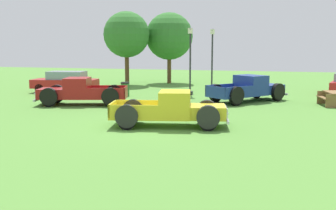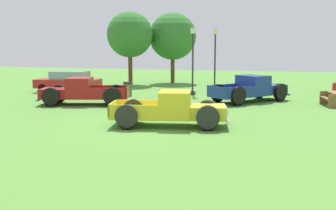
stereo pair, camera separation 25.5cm
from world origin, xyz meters
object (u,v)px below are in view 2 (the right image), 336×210
object	(u,v)px
lamp_post_far	(215,59)
oak_tree_east	(130,35)
sedan_distant_a	(69,81)
lamp_post_near	(193,60)
pickup_truck_behind_left	(79,92)
oak_tree_west	(173,36)
pickup_truck_foreground	(176,110)
trash_can	(128,89)
pickup_truck_behind_right	(254,89)

from	to	relation	value
lamp_post_far	oak_tree_east	bearing A→B (deg)	160.09
sedan_distant_a	lamp_post_near	bearing A→B (deg)	6.64
lamp_post_far	oak_tree_east	size ratio (longest dim) A/B	0.74
pickup_truck_behind_left	oak_tree_west	size ratio (longest dim) A/B	0.85
sedan_distant_a	lamp_post_far	world-z (taller)	lamp_post_far
pickup_truck_foreground	trash_can	world-z (taller)	pickup_truck_foreground
pickup_truck_behind_left	oak_tree_east	world-z (taller)	oak_tree_east
pickup_truck_foreground	lamp_post_near	distance (m)	11.23
pickup_truck_behind_right	lamp_post_far	bearing A→B (deg)	124.54
pickup_truck_behind_right	oak_tree_west	distance (m)	13.61
pickup_truck_behind_right	oak_tree_east	bearing A→B (deg)	145.77
lamp_post_far	pickup_truck_behind_right	bearing A→B (deg)	-55.46
pickup_truck_foreground	pickup_truck_behind_left	bearing A→B (deg)	147.66
oak_tree_east	pickup_truck_behind_left	bearing A→B (deg)	-81.94
pickup_truck_behind_left	trash_can	xyz separation A→B (m)	(1.13, 4.51, -0.26)
sedan_distant_a	lamp_post_near	world-z (taller)	lamp_post_near
pickup_truck_behind_right	sedan_distant_a	bearing A→B (deg)	175.34
pickup_truck_behind_right	pickup_truck_foreground	bearing A→B (deg)	-105.10
pickup_truck_behind_left	lamp_post_far	world-z (taller)	lamp_post_far
pickup_truck_foreground	pickup_truck_behind_right	world-z (taller)	pickup_truck_behind_right
lamp_post_far	oak_tree_east	xyz separation A→B (m)	(-7.90, 2.86, 1.89)
lamp_post_far	oak_tree_east	distance (m)	8.61
pickup_truck_foreground	oak_tree_east	world-z (taller)	oak_tree_east
oak_tree_east	trash_can	bearing A→B (deg)	-69.10
pickup_truck_behind_right	lamp_post_far	size ratio (longest dim) A/B	1.12
oak_tree_east	oak_tree_west	distance (m)	4.08
sedan_distant_a	trash_can	world-z (taller)	sedan_distant_a
pickup_truck_behind_left	lamp_post_far	bearing A→B (deg)	55.45
pickup_truck_behind_right	trash_can	size ratio (longest dim) A/B	5.43
pickup_truck_foreground	sedan_distant_a	bearing A→B (deg)	137.96
pickup_truck_foreground	trash_can	distance (m)	10.80
pickup_truck_behind_right	oak_tree_east	world-z (taller)	oak_tree_east
pickup_truck_behind_left	trash_can	world-z (taller)	pickup_truck_behind_left
pickup_truck_behind_right	pickup_truck_behind_left	bearing A→B (deg)	-155.58
lamp_post_far	pickup_truck_foreground	bearing A→B (deg)	-86.27
lamp_post_far	oak_tree_east	world-z (taller)	oak_tree_east
trash_can	lamp_post_near	bearing A→B (deg)	25.58
trash_can	oak_tree_east	xyz separation A→B (m)	(-2.82, 7.38, 3.83)
pickup_truck_foreground	oak_tree_west	size ratio (longest dim) A/B	0.80
pickup_truck_behind_left	oak_tree_west	xyz separation A→B (m)	(1.32, 14.64, 3.47)
lamp_post_near	oak_tree_west	world-z (taller)	oak_tree_west
lamp_post_far	trash_can	world-z (taller)	lamp_post_far
lamp_post_far	oak_tree_west	distance (m)	7.66
lamp_post_far	trash_can	size ratio (longest dim) A/B	4.86
pickup_truck_behind_left	pickup_truck_behind_right	bearing A→B (deg)	24.42
lamp_post_near	lamp_post_far	size ratio (longest dim) A/B	1.00
pickup_truck_foreground	lamp_post_near	bearing A→B (deg)	100.06
sedan_distant_a	trash_can	size ratio (longest dim) A/B	5.05
oak_tree_east	oak_tree_west	size ratio (longest dim) A/B	0.99
pickup_truck_foreground	oak_tree_east	xyz separation A→B (m)	(-8.78, 16.38, 3.60)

